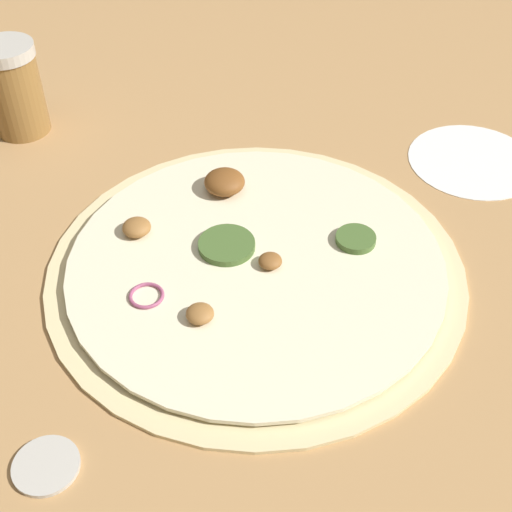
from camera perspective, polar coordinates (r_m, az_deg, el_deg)
The scene contains 5 objects.
ground_plane at distance 0.62m, azimuth 0.00°, elevation -1.16°, with size 3.00×3.00×0.00m, color tan.
pizza at distance 0.62m, azimuth -0.12°, elevation -0.62°, with size 0.36×0.36×0.03m.
spice_jar at distance 0.81m, azimuth -18.79°, elevation 12.57°, with size 0.06×0.06×0.10m.
loose_cap at distance 0.52m, azimuth -16.48°, elevation -15.69°, with size 0.05×0.05×0.01m.
flour_patch at distance 0.78m, azimuth 16.96°, elevation 7.33°, with size 0.13×0.13×0.00m.
Camera 1 is at (0.17, -0.41, 0.44)m, focal length 50.00 mm.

